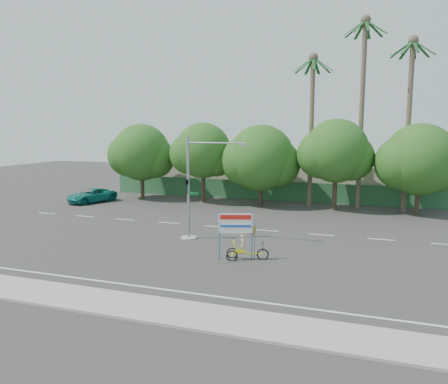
% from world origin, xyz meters
% --- Properties ---
extents(ground, '(120.00, 120.00, 0.00)m').
position_xyz_m(ground, '(0.00, 0.00, 0.00)').
color(ground, '#33302D').
rests_on(ground, ground).
extents(sidewalk_near, '(50.00, 2.40, 0.12)m').
position_xyz_m(sidewalk_near, '(0.00, -7.50, 0.06)').
color(sidewalk_near, gray).
rests_on(sidewalk_near, ground).
extents(fence, '(38.00, 0.08, 2.00)m').
position_xyz_m(fence, '(0.00, 21.50, 1.00)').
color(fence, '#336B3D').
rests_on(fence, ground).
extents(building_left, '(12.00, 8.00, 4.00)m').
position_xyz_m(building_left, '(-10.00, 26.00, 2.00)').
color(building_left, beige).
rests_on(building_left, ground).
extents(building_right, '(14.00, 8.00, 3.60)m').
position_xyz_m(building_right, '(8.00, 26.00, 1.80)').
color(building_right, beige).
rests_on(building_right, ground).
extents(tree_far_left, '(7.14, 6.00, 7.96)m').
position_xyz_m(tree_far_left, '(-14.05, 18.00, 4.76)').
color(tree_far_left, '#473828').
rests_on(tree_far_left, ground).
extents(tree_left, '(6.66, 5.60, 8.07)m').
position_xyz_m(tree_left, '(-7.05, 18.00, 5.06)').
color(tree_left, '#473828').
rests_on(tree_left, ground).
extents(tree_center, '(7.62, 6.40, 7.85)m').
position_xyz_m(tree_center, '(-1.05, 18.00, 4.47)').
color(tree_center, '#473828').
rests_on(tree_center, ground).
extents(tree_right, '(6.90, 5.80, 8.36)m').
position_xyz_m(tree_right, '(5.95, 18.00, 5.24)').
color(tree_right, '#473828').
rests_on(tree_right, ground).
extents(tree_far_right, '(7.38, 6.20, 7.94)m').
position_xyz_m(tree_far_right, '(12.95, 18.00, 4.64)').
color(tree_far_right, '#473828').
rests_on(tree_far_right, ground).
extents(palm_tall, '(3.73, 3.79, 17.45)m').
position_xyz_m(palm_tall, '(8.00, 19.50, 10.46)').
color(palm_tall, '#70604C').
rests_on(palm_tall, ground).
extents(palm_mid, '(3.73, 3.79, 15.45)m').
position_xyz_m(palm_mid, '(12.00, 19.50, 9.40)').
color(palm_mid, '#70604C').
rests_on(palm_mid, ground).
extents(palm_short, '(3.73, 3.79, 14.45)m').
position_xyz_m(palm_short, '(3.50, 19.50, 8.86)').
color(palm_short, '#70604C').
rests_on(palm_short, ground).
extents(traffic_signal, '(4.72, 1.10, 7.00)m').
position_xyz_m(traffic_signal, '(-2.20, 3.98, 2.92)').
color(traffic_signal, gray).
rests_on(traffic_signal, ground).
extents(trike_billboard, '(2.79, 1.16, 2.85)m').
position_xyz_m(trike_billboard, '(2.26, 0.50, 1.15)').
color(trike_billboard, black).
rests_on(trike_billboard, ground).
extents(pickup_truck, '(4.07, 5.55, 1.40)m').
position_xyz_m(pickup_truck, '(-17.77, 14.26, 0.70)').
color(pickup_truck, '#107369').
rests_on(pickup_truck, ground).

